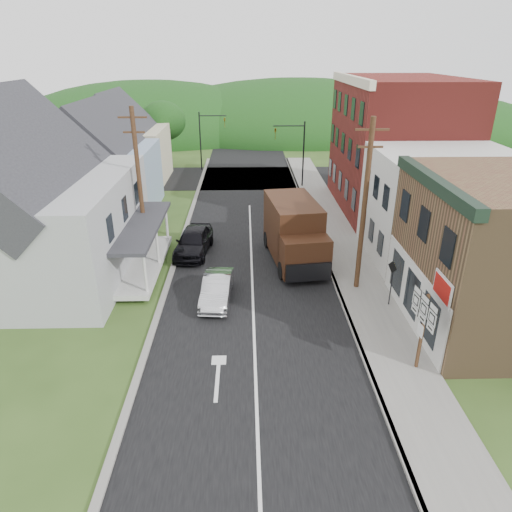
{
  "coord_description": "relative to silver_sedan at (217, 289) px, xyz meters",
  "views": [
    {
      "loc": [
        -0.33,
        -18.08,
        11.8
      ],
      "look_at": [
        0.18,
        3.05,
        2.2
      ],
      "focal_mm": 32.0,
      "sensor_mm": 36.0,
      "label": 1
    }
  ],
  "objects": [
    {
      "name": "storefront_red",
      "position": [
        13.13,
        14.6,
        4.34
      ],
      "size": [
        8.0,
        12.0,
        10.0
      ],
      "primitive_type": "cube",
      "color": "maroon",
      "rests_on": "ground"
    },
    {
      "name": "traffic_signal_left",
      "position": [
        -2.47,
        28.1,
        3.1
      ],
      "size": [
        2.87,
        0.2,
        6.0
      ],
      "color": "black",
      "rests_on": "ground"
    },
    {
      "name": "tree_left_c",
      "position": [
        -17.17,
        17.6,
        5.28
      ],
      "size": [
        5.8,
        5.8,
        8.41
      ],
      "color": "#382616",
      "rests_on": "ground"
    },
    {
      "name": "storefront_white",
      "position": [
        13.13,
        5.1,
        2.59
      ],
      "size": [
        8.0,
        7.0,
        6.5
      ],
      "primitive_type": "cube",
      "color": "silver",
      "rests_on": "ground"
    },
    {
      "name": "storefront_tan",
      "position": [
        13.13,
        -2.4,
        2.84
      ],
      "size": [
        8.0,
        8.0,
        7.0
      ],
      "primitive_type": "cube",
      "color": "brown",
      "rests_on": "ground"
    },
    {
      "name": "curb_left",
      "position": [
        -2.82,
        5.6,
        -0.6
      ],
      "size": [
        0.3,
        55.0,
        0.12
      ],
      "primitive_type": "cube",
      "color": "slate",
      "rests_on": "ground"
    },
    {
      "name": "warning_sign",
      "position": [
        8.61,
        -0.85,
        1.03
      ],
      "size": [
        0.25,
        0.63,
        2.41
      ],
      "rotation": [
        0.0,
        0.0,
        0.35
      ],
      "color": "black",
      "rests_on": "sidewalk_right"
    },
    {
      "name": "route_sign_cluster",
      "position": [
        8.26,
        -5.78,
        1.64
      ],
      "size": [
        0.25,
        1.9,
        3.32
      ],
      "rotation": [
        0.0,
        0.0,
        0.09
      ],
      "color": "#472D19",
      "rests_on": "sidewalk_right"
    },
    {
      "name": "forested_ridge",
      "position": [
        1.83,
        52.6,
        -0.66
      ],
      "size": [
        90.0,
        30.0,
        16.0
      ],
      "primitive_type": "ellipsoid",
      "color": "#163810",
      "rests_on": "ground"
    },
    {
      "name": "ground",
      "position": [
        1.83,
        -2.4,
        -0.66
      ],
      "size": [
        120.0,
        120.0,
        0.0
      ],
      "primitive_type": "plane",
      "color": "#2D4719",
      "rests_on": "ground"
    },
    {
      "name": "house_cream",
      "position": [
        -9.67,
        23.6,
        3.03
      ],
      "size": [
        7.14,
        8.16,
        7.28
      ],
      "color": "beige",
      "rests_on": "ground"
    },
    {
      "name": "utility_pole_right",
      "position": [
        7.43,
        1.1,
        4.0
      ],
      "size": [
        1.6,
        0.26,
        9.0
      ],
      "color": "#472D19",
      "rests_on": "ground"
    },
    {
      "name": "traffic_signal_right",
      "position": [
        6.13,
        21.1,
        3.1
      ],
      "size": [
        2.87,
        0.2,
        6.0
      ],
      "color": "black",
      "rests_on": "ground"
    },
    {
      "name": "house_gray",
      "position": [
        -10.17,
        3.6,
        3.57
      ],
      "size": [
        10.2,
        12.24,
        8.35
      ],
      "color": "#A1A3A6",
      "rests_on": "ground"
    },
    {
      "name": "silver_sedan",
      "position": [
        0.0,
        0.0,
        0.0
      ],
      "size": [
        1.64,
        4.09,
        1.32
      ],
      "primitive_type": "imported",
      "rotation": [
        0.0,
        0.0,
        -0.06
      ],
      "color": "#BBBBC0",
      "rests_on": "ground"
    },
    {
      "name": "utility_pole_left",
      "position": [
        -4.67,
        5.6,
        4.0
      ],
      "size": [
        1.6,
        0.26,
        9.0
      ],
      "color": "#472D19",
      "rests_on": "ground"
    },
    {
      "name": "road",
      "position": [
        1.83,
        7.6,
        -0.66
      ],
      "size": [
        9.0,
        90.0,
        0.02
      ],
      "primitive_type": "cube",
      "color": "black",
      "rests_on": "ground"
    },
    {
      "name": "tree_left_d",
      "position": [
        -7.17,
        29.6,
        4.22
      ],
      "size": [
        4.8,
        4.8,
        6.94
      ],
      "color": "#382616",
      "rests_on": "ground"
    },
    {
      "name": "cross_road",
      "position": [
        1.83,
        24.6,
        -0.66
      ],
      "size": [
        60.0,
        9.0,
        0.02
      ],
      "primitive_type": "cube",
      "color": "black",
      "rests_on": "ground"
    },
    {
      "name": "curb_right",
      "position": [
        6.38,
        5.6,
        -0.59
      ],
      "size": [
        0.2,
        55.0,
        0.15
      ],
      "primitive_type": "cube",
      "color": "slate",
      "rests_on": "ground"
    },
    {
      "name": "sidewalk_right",
      "position": [
        7.73,
        5.6,
        -0.59
      ],
      "size": [
        2.8,
        55.0,
        0.15
      ],
      "primitive_type": "cube",
      "color": "slate",
      "rests_on": "ground"
    },
    {
      "name": "house_blue",
      "position": [
        -9.17,
        14.6,
        3.03
      ],
      "size": [
        7.14,
        8.16,
        7.28
      ],
      "color": "#879FB8",
      "rests_on": "ground"
    },
    {
      "name": "dark_sedan",
      "position": [
        -1.78,
        6.02,
        0.16
      ],
      "size": [
        2.45,
        5.01,
        1.64
      ],
      "primitive_type": "imported",
      "rotation": [
        0.0,
        0.0,
        -0.11
      ],
      "color": "black",
      "rests_on": "ground"
    },
    {
      "name": "delivery_van",
      "position": [
        4.4,
        4.74,
        1.2
      ],
      "size": [
        3.49,
        6.85,
        3.67
      ],
      "rotation": [
        0.0,
        0.0,
        0.14
      ],
      "color": "#321A0E",
      "rests_on": "ground"
    }
  ]
}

